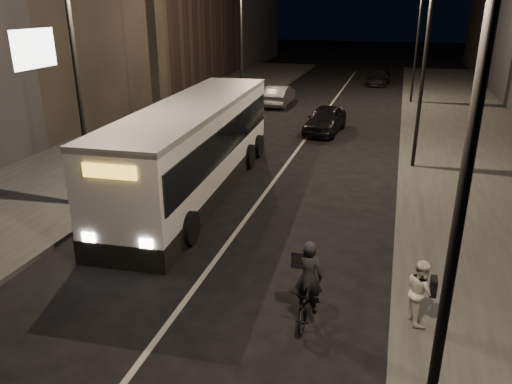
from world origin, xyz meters
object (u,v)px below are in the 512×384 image
Objects in this scene: streetlight_right_near at (447,148)px; car_near at (325,120)px; streetlight_right_mid at (420,46)px; streetlight_left_near at (82,58)px; car_far at (379,77)px; streetlight_left_far at (245,30)px; city_bus at (195,144)px; streetlight_right_far at (415,27)px; pedestrian_woman at (421,291)px; cyclist_on_bicycle at (309,294)px; car_mid at (279,95)px.

car_near is (-4.53, 21.63, -4.61)m from streetlight_right_near.
streetlight_left_near is (-10.66, -8.00, 0.00)m from streetlight_right_mid.
car_near reaches higher than car_far.
streetlight_left_near is at bearing -98.04° from car_far.
streetlight_left_far is 17.43m from car_far.
streetlight_right_near is at bearing -56.40° from city_bus.
streetlight_right_near is at bearing -67.70° from streetlight_left_far.
streetlight_right_far and streetlight_left_far have the same top height.
pedestrian_woman is at bearing -68.91° from car_near.
streetlight_right_far is at bearing 90.00° from streetlight_right_mid.
streetlight_left_near is at bearing 143.12° from streetlight_right_near.
pedestrian_woman is (0.27, -12.09, -4.42)m from streetlight_right_mid.
cyclist_on_bicycle is 2.53m from pedestrian_woman.
streetlight_left_far is (-10.66, 26.00, 0.00)m from streetlight_right_near.
streetlight_right_mid and streetlight_left_near have the same top height.
streetlight_left_far is 5.21× the size of pedestrian_woman.
city_bus is at bearing -110.88° from streetlight_right_far.
streetlight_right_mid is at bearing -90.00° from streetlight_right_far.
car_far is at bearing -119.01° from car_mid.
streetlight_right_far and streetlight_left_near have the same top height.
streetlight_left_near reaches higher than city_bus.
streetlight_right_near is 5.21× the size of pedestrian_woman.
car_near is at bearing 68.84° from city_bus.
streetlight_right_mid and streetlight_right_far have the same top height.
streetlight_left_near is 1.80× the size of car_far.
car_mid is (1.73, 2.71, -4.63)m from streetlight_left_far.
streetlight_left_far is at bearing 112.30° from streetlight_right_near.
cyclist_on_bicycle reaches higher than car_far.
car_mid is at bearing -112.26° from car_far.
pedestrian_woman is 36.86m from car_far.
streetlight_left_near is at bearing -113.96° from streetlight_right_far.
car_far is (-2.51, 24.67, -4.71)m from streetlight_right_mid.
car_far is at bearing 75.99° from streetlight_left_near.
city_bus is (-8.07, 10.86, -3.45)m from streetlight_right_near.
car_far is (-2.78, 36.76, -0.28)m from pedestrian_woman.
car_far is (-0.30, 37.22, -0.06)m from cyclist_on_bicycle.
pedestrian_woman is (0.27, -28.09, -4.42)m from streetlight_right_far.
streetlight_left_near is 1.83× the size of car_near.
streetlight_right_far is 1.00× the size of streetlight_left_far.
streetlight_left_near is 12.48m from pedestrian_woman.
pedestrian_woman is at bearing 109.57° from car_mid.
streetlight_right_near is at bearing -55.29° from cyclist_on_bicycle.
streetlight_left_near and streetlight_left_far have the same top height.
car_far is (2.02, 19.04, -0.10)m from car_near.
streetlight_left_far reaches higher than car_mid.
car_mid is at bearing 127.78° from car_near.
streetlight_right_far is 1.83× the size of car_mid.
streetlight_right_far reaches higher than cyclist_on_bicycle.
pedestrian_woman reaches higher than car_far.
pedestrian_woman is at bearing -63.67° from streetlight_left_far.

